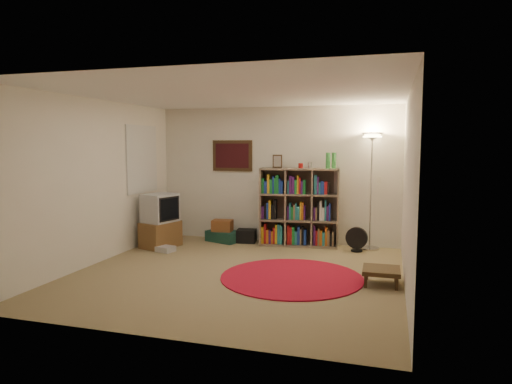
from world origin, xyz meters
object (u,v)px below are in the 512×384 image
Objects in this scene: tv_stand at (160,222)px; suitcase at (224,236)px; floor_fan at (357,239)px; bookshelf at (298,208)px; floor_lamp at (372,153)px; side_table at (381,271)px.

tv_stand is 1.33× the size of suitcase.
floor_fan is 0.59× the size of suitcase.
floor_lamp is at bearing -3.81° from bookshelf.
bookshelf reaches higher than suitcase.
suitcase is (0.91, 0.76, -0.36)m from tv_stand.
tv_stand is 1.99× the size of side_table.
bookshelf reaches higher than floor_fan.
floor_lamp is at bearing 59.00° from floor_fan.
floor_fan is at bearing 27.56° from tv_stand.
tv_stand is at bearing -167.05° from bookshelf.
floor_lamp is at bearing 22.74° from suitcase.
floor_fan reaches higher than side_table.
bookshelf is 1.76× the size of tv_stand.
floor_lamp is 2.12× the size of tv_stand.
side_table is at bearing -13.14° from suitcase.
suitcase is at bearing 56.84° from tv_stand.
bookshelf is at bearing 127.25° from side_table.
bookshelf reaches higher than side_table.
bookshelf reaches higher than tv_stand.
floor_fan is 3.43m from tv_stand.
side_table is at bearing -59.20° from bookshelf.
tv_stand is (-3.56, -0.87, -1.21)m from floor_lamp.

